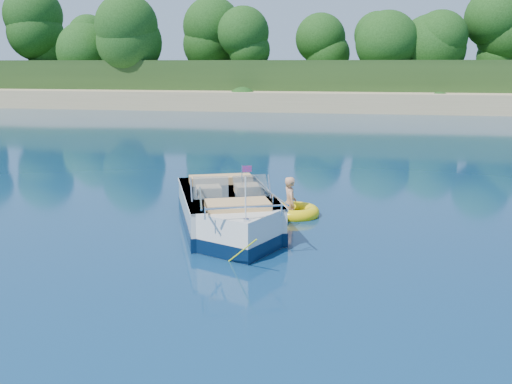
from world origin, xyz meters
TOP-DOWN VIEW (x-y plane):
  - ground at (0.00, 0.00)m, footprint 160.00×160.00m
  - shoreline at (0.00, 63.77)m, footprint 170.00×59.00m
  - treeline at (0.04, 41.01)m, footprint 150.00×7.12m
  - motorboat at (-1.04, 2.30)m, footprint 3.31×5.35m
  - tow_tube at (0.28, 3.86)m, footprint 1.60×1.60m
  - boy at (0.15, 3.91)m, footprint 0.61×0.84m

SIDE VIEW (x-z plane):
  - ground at x=0.00m, z-range 0.00..0.00m
  - boy at x=0.15m, z-range -0.76..0.76m
  - tow_tube at x=0.28m, z-range -0.08..0.26m
  - motorboat at x=-1.04m, z-range -0.58..1.31m
  - shoreline at x=0.00m, z-range -2.02..3.98m
  - treeline at x=0.04m, z-range 1.45..9.64m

